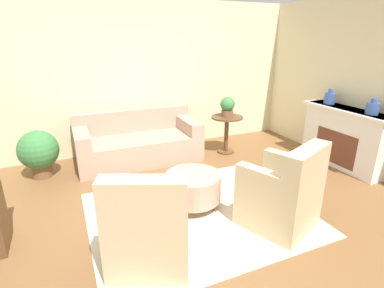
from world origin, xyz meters
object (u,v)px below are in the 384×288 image
at_px(couch, 138,143).
at_px(vase_mantel_near, 330,98).
at_px(potted_plant_on_side_table, 227,106).
at_px(potted_plant_floor, 39,152).
at_px(armchair_left, 149,228).
at_px(armchair_right, 283,195).
at_px(vase_mantel_far, 372,108).
at_px(ottoman_table, 193,187).
at_px(side_table, 227,128).

xyz_separation_m(couch, vase_mantel_near, (3.16, -1.25, 0.80)).
xyz_separation_m(potted_plant_on_side_table, potted_plant_floor, (-3.27, 0.24, -0.49)).
distance_m(armchair_left, potted_plant_floor, 2.82).
bearing_deg(couch, armchair_right, -68.49).
xyz_separation_m(couch, armchair_right, (1.05, -2.67, 0.09)).
relative_size(armchair_right, vase_mantel_near, 3.94).
height_order(armchair_right, vase_mantel_far, vase_mantel_far).
xyz_separation_m(armchair_right, potted_plant_on_side_table, (0.60, 2.38, 0.51)).
height_order(couch, potted_plant_floor, couch).
distance_m(ottoman_table, potted_plant_floor, 2.61).
bearing_deg(armchair_left, potted_plant_on_side_table, 47.06).
relative_size(armchair_left, potted_plant_floor, 1.35).
distance_m(vase_mantel_far, potted_plant_floor, 5.22).
bearing_deg(ottoman_table, armchair_right, -44.68).
distance_m(armchair_left, potted_plant_on_side_table, 3.29).
bearing_deg(vase_mantel_near, armchair_right, -145.96).
bearing_deg(armchair_left, side_table, 47.06).
distance_m(ottoman_table, side_table, 2.13).
height_order(ottoman_table, potted_plant_floor, potted_plant_floor).
relative_size(armchair_left, side_table, 1.44).
bearing_deg(potted_plant_on_side_table, armchair_right, -104.23).
height_order(side_table, potted_plant_on_side_table, potted_plant_on_side_table).
xyz_separation_m(couch, armchair_left, (-0.56, -2.67, 0.09)).
distance_m(couch, vase_mantel_far, 3.86).
height_order(vase_mantel_near, vase_mantel_far, vase_mantel_near).
height_order(couch, armchair_right, armchair_right).
bearing_deg(vase_mantel_near, vase_mantel_far, -90.00).
xyz_separation_m(couch, vase_mantel_far, (3.16, -2.07, 0.80)).
height_order(couch, ottoman_table, couch).
distance_m(side_table, vase_mantel_far, 2.41).
xyz_separation_m(armchair_right, potted_plant_floor, (-2.66, 2.62, 0.02)).
distance_m(couch, armchair_right, 2.87).
relative_size(couch, ottoman_table, 2.95).
bearing_deg(ottoman_table, armchair_left, -135.74).
bearing_deg(ottoman_table, side_table, 48.55).
distance_m(armchair_right, vase_mantel_near, 2.64).
height_order(armchair_left, side_table, armchair_left).
bearing_deg(ottoman_table, couch, 97.69).
xyz_separation_m(armchair_left, potted_plant_floor, (-1.05, 2.62, 0.02)).
xyz_separation_m(ottoman_table, vase_mantel_far, (2.90, -0.19, 0.82)).
bearing_deg(armchair_right, couch, 111.51).
bearing_deg(vase_mantel_far, vase_mantel_near, 90.00).
bearing_deg(armchair_right, side_table, 75.77).
relative_size(couch, vase_mantel_far, 8.60).
distance_m(armchair_right, side_table, 2.45).
xyz_separation_m(armchair_left, vase_mantel_far, (3.71, 0.60, 0.71)).
bearing_deg(vase_mantel_near, potted_plant_floor, 165.89).
bearing_deg(side_table, vase_mantel_far, -49.81).
distance_m(vase_mantel_near, vase_mantel_far, 0.82).
distance_m(armchair_right, potted_plant_floor, 3.73).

